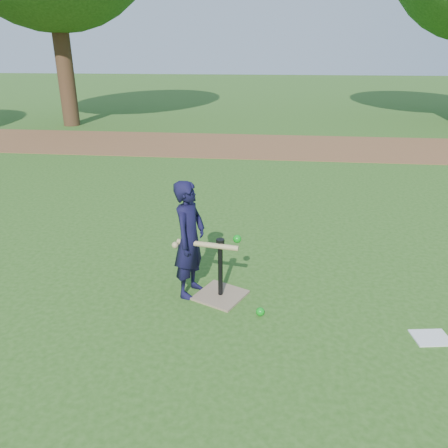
# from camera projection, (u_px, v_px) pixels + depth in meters

# --- Properties ---
(ground) EXTENTS (80.00, 80.00, 0.00)m
(ground) POSITION_uv_depth(u_px,v_px,m) (218.00, 311.00, 4.07)
(ground) COLOR #285116
(ground) RESTS_ON ground
(dirt_strip) EXTENTS (24.00, 3.00, 0.01)m
(dirt_strip) POSITION_uv_depth(u_px,v_px,m) (256.00, 146.00, 10.98)
(dirt_strip) COLOR brown
(dirt_strip) RESTS_ON ground
(child) EXTENTS (0.37, 0.48, 1.16)m
(child) POSITION_uv_depth(u_px,v_px,m) (190.00, 239.00, 4.16)
(child) COLOR black
(child) RESTS_ON ground
(wiffle_ball_ground) EXTENTS (0.08, 0.08, 0.08)m
(wiffle_ball_ground) POSITION_uv_depth(u_px,v_px,m) (260.00, 312.00, 3.99)
(wiffle_ball_ground) COLOR #0D9518
(wiffle_ball_ground) RESTS_ON ground
(clipboard) EXTENTS (0.33, 0.27, 0.01)m
(clipboard) POSITION_uv_depth(u_px,v_px,m) (431.00, 338.00, 3.68)
(clipboard) COLOR silver
(clipboard) RESTS_ON ground
(batting_tee) EXTENTS (0.57, 0.57, 0.61)m
(batting_tee) POSITION_uv_depth(u_px,v_px,m) (220.00, 286.00, 4.27)
(batting_tee) COLOR #8C7459
(batting_tee) RESTS_ON ground
(swing_action) EXTENTS (0.64, 0.21, 0.11)m
(swing_action) POSITION_uv_depth(u_px,v_px,m) (210.00, 244.00, 4.11)
(swing_action) COLOR tan
(swing_action) RESTS_ON ground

